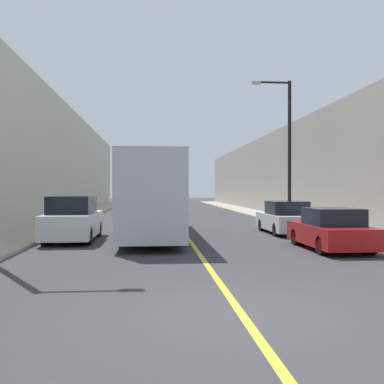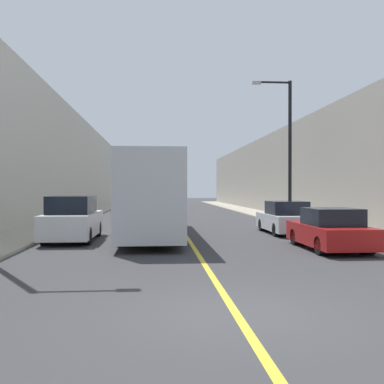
{
  "view_description": "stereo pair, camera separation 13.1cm",
  "coord_description": "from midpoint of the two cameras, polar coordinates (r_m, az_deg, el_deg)",
  "views": [
    {
      "loc": [
        -1.5,
        -7.55,
        2.14
      ],
      "look_at": [
        0.48,
        15.6,
        1.99
      ],
      "focal_mm": 42.0,
      "sensor_mm": 36.0,
      "label": 1
    },
    {
      "loc": [
        -1.37,
        -7.56,
        2.14
      ],
      "look_at": [
        0.48,
        15.6,
        1.99
      ],
      "focal_mm": 42.0,
      "sensor_mm": 36.0,
      "label": 2
    }
  ],
  "objects": [
    {
      "name": "building_row_right",
      "position": [
        39.44,
        12.82,
        2.35
      ],
      "size": [
        4.0,
        72.0,
        7.02
      ],
      "primitive_type": "cube",
      "color": "gray",
      "rests_on": "ground"
    },
    {
      "name": "sidewalk_right",
      "position": [
        38.61,
        8.19,
        -2.73
      ],
      "size": [
        2.52,
        72.0,
        0.11
      ],
      "primitive_type": "cube",
      "color": "#A89E8C",
      "rests_on": "ground"
    },
    {
      "name": "building_row_left",
      "position": [
        38.72,
        -18.53,
        3.94
      ],
      "size": [
        4.0,
        72.0,
        9.13
      ],
      "primitive_type": "cube",
      "color": "#B7B2A3",
      "rests_on": "ground"
    },
    {
      "name": "ground_plane",
      "position": [
        7.98,
        5.85,
        -15.21
      ],
      "size": [
        200.0,
        200.0,
        0.0
      ],
      "primitive_type": "plane",
      "color": "#38383A"
    },
    {
      "name": "sidewalk_left",
      "position": [
        38.07,
        -13.74,
        -2.78
      ],
      "size": [
        2.52,
        72.0,
        0.11
      ],
      "primitive_type": "cube",
      "color": "#A89E8C",
      "rests_on": "ground"
    },
    {
      "name": "parked_suv_left",
      "position": [
        19.31,
        -15.02,
        -3.44
      ],
      "size": [
        1.87,
        4.89,
        1.86
      ],
      "color": "silver",
      "rests_on": "ground"
    },
    {
      "name": "bus",
      "position": [
        20.97,
        -5.33,
        -0.33
      ],
      "size": [
        2.47,
        12.81,
        3.54
      ],
      "color": "silver",
      "rests_on": "ground"
    },
    {
      "name": "street_lamp_right",
      "position": [
        26.6,
        11.79,
        6.0
      ],
      "size": [
        2.32,
        0.24,
        8.28
      ],
      "color": "black",
      "rests_on": "sidewalk_right"
    },
    {
      "name": "road_center_line",
      "position": [
        37.64,
        -2.69,
        -2.89
      ],
      "size": [
        0.16,
        72.0,
        0.01
      ],
      "primitive_type": "cube",
      "color": "gold",
      "rests_on": "ground"
    },
    {
      "name": "car_right_mid",
      "position": [
        22.11,
        11.64,
        -3.37
      ],
      "size": [
        1.87,
        4.44,
        1.57
      ],
      "color": "silver",
      "rests_on": "ground"
    },
    {
      "name": "car_right_near",
      "position": [
        16.67,
        17.04,
        -4.73
      ],
      "size": [
        1.88,
        4.26,
        1.47
      ],
      "color": "maroon",
      "rests_on": "ground"
    }
  ]
}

